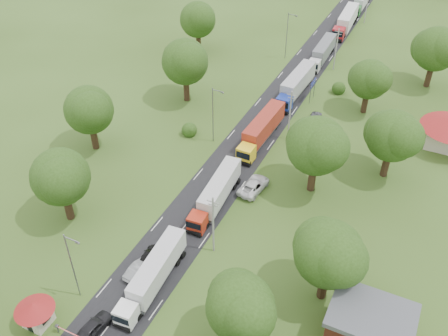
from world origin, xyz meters
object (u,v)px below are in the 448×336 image
Objects in this scene: guard_booth at (35,311)px; truck_0 at (154,274)px; car_lane_front at (93,327)px; car_lane_mid at (140,268)px; info_sign at (313,86)px.

truck_0 is at bearing 48.65° from guard_booth.
car_lane_front reaches higher than car_lane_mid.
info_sign is 0.87× the size of car_lane_front.
info_sign is at bearing -88.15° from car_lane_front.
truck_0 reaches higher than car_lane_mid.
info_sign is 49.56m from car_lane_mid.
guard_booth is 0.94× the size of car_lane_front.
guard_booth reaches higher than car_lane_front.
guard_booth is 6.59m from car_lane_front.
truck_0 is at bearing 168.01° from car_lane_mid.
guard_booth is 0.95× the size of car_lane_mid.
info_sign is at bearing 85.91° from truck_0.
car_lane_front is (-2.63, -8.28, -1.18)m from truck_0.
info_sign is 0.88× the size of car_lane_mid.
truck_0 is 8.77m from car_lane_front.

